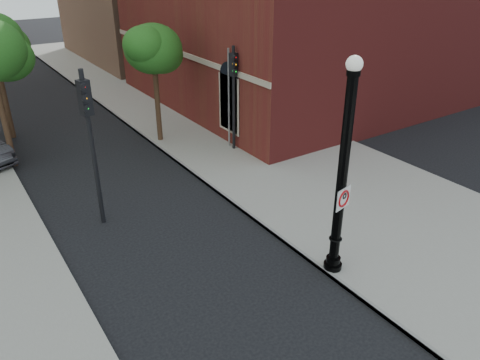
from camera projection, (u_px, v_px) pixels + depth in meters
ground at (255, 288)px, 12.72m from camera, size 120.00×120.00×0.00m
sidewalk_right at (236, 134)px, 23.12m from camera, size 8.00×60.00×0.12m
curb_edge at (164, 151)px, 21.15m from camera, size 0.10×60.00×0.14m
lamppost at (341, 183)px, 12.13m from camera, size 0.52×0.52×6.11m
no_parking_sign at (343, 198)px, 12.16m from camera, size 0.59×0.16×0.60m
traffic_signal_left at (89, 124)px, 14.22m from camera, size 0.38×0.45×5.17m
traffic_signal_right at (234, 82)px, 19.92m from camera, size 0.37×0.41×4.69m
utility_pole at (229, 100)px, 20.62m from camera, size 0.09×0.09×4.53m
street_tree_c at (154, 50)px, 20.46m from camera, size 3.02×2.73×5.44m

